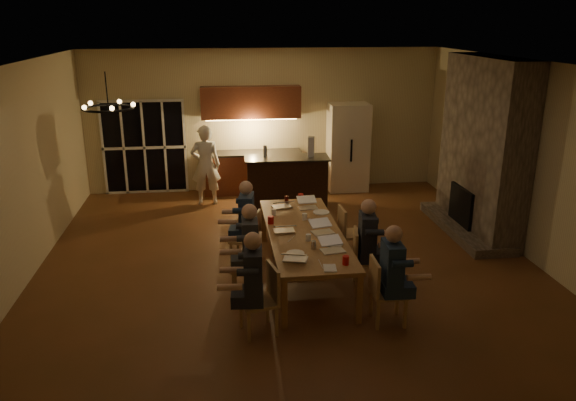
{
  "coord_description": "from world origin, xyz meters",
  "views": [
    {
      "loc": [
        -1.07,
        -8.19,
        3.83
      ],
      "look_at": [
        0.02,
        0.3,
        1.04
      ],
      "focal_mm": 35.0,
      "sensor_mm": 36.0,
      "label": 1
    }
  ],
  "objects_px": {
    "laptop_a": "(295,252)",
    "chair_left_mid": "(246,266)",
    "laptop_e": "(282,201)",
    "redcup_mid": "(271,220)",
    "chair_left_near": "(258,301)",
    "person_left_mid": "(250,250)",
    "laptop_c": "(284,224)",
    "standing_person": "(206,165)",
    "bar_blender": "(311,147)",
    "chair_right_mid": "(369,259)",
    "chair_right_near": "(389,291)",
    "laptop_b": "(333,244)",
    "person_right_near": "(391,276)",
    "laptop_f": "(308,202)",
    "chair_left_far": "(245,238)",
    "mug_front": "(308,238)",
    "plate_near": "(333,244)",
    "mug_back": "(274,212)",
    "chair_right_far": "(353,233)",
    "bar_island": "(287,182)",
    "redcup_near": "(346,260)",
    "mug_mid": "(305,217)",
    "redcup_far": "(301,197)",
    "chandelier": "(108,108)",
    "person_left_near": "(254,284)",
    "plate_far": "(321,212)",
    "plate_left": "(295,253)",
    "laptop_d": "(323,226)",
    "person_right_mid": "(367,244)",
    "refrigerator": "(348,147)",
    "person_left_far": "(247,222)",
    "can_cola": "(287,199)",
    "dining_table": "(304,253)",
    "bar_bottle": "(265,151)"
  },
  "relations": [
    {
      "from": "dining_table",
      "to": "can_cola",
      "type": "xyz_separation_m",
      "value": [
        -0.1,
        1.39,
        0.44
      ]
    },
    {
      "from": "chair_left_far",
      "to": "mug_front",
      "type": "bearing_deg",
      "value": 61.02
    },
    {
      "from": "person_right_mid",
      "to": "laptop_d",
      "type": "relative_size",
      "value": 4.31
    },
    {
      "from": "redcup_mid",
      "to": "redcup_far",
      "type": "relative_size",
      "value": 1.0
    },
    {
      "from": "mug_front",
      "to": "plate_near",
      "type": "xyz_separation_m",
      "value": [
        0.34,
        -0.17,
        -0.04
      ]
    },
    {
      "from": "laptop_e",
      "to": "laptop_c",
      "type": "bearing_deg",
      "value": 71.71
    },
    {
      "from": "chandelier",
      "to": "plate_left",
      "type": "xyz_separation_m",
      "value": [
        2.34,
        -0.28,
        -1.99
      ]
    },
    {
      "from": "person_left_near",
      "to": "plate_near",
      "type": "height_order",
      "value": "person_left_near"
    },
    {
      "from": "chandelier",
      "to": "mug_mid",
      "type": "relative_size",
      "value": 6.46
    },
    {
      "from": "chair_left_near",
      "to": "mug_front",
      "type": "xyz_separation_m",
      "value": [
        0.82,
        1.14,
        0.36
      ]
    },
    {
      "from": "laptop_f",
      "to": "refrigerator",
      "type": "bearing_deg",
      "value": 62.79
    },
    {
      "from": "person_right_near",
      "to": "laptop_f",
      "type": "height_order",
      "value": "person_right_near"
    },
    {
      "from": "chair_left_mid",
      "to": "redcup_mid",
      "type": "xyz_separation_m",
      "value": [
        0.44,
        0.88,
        0.37
      ]
    },
    {
      "from": "bar_island",
      "to": "bar_blender",
      "type": "bearing_deg",
      "value": 0.97
    },
    {
      "from": "mug_back",
      "to": "bar_bottle",
      "type": "distance_m",
      "value": 2.72
    },
    {
      "from": "person_left_mid",
      "to": "person_left_far",
      "type": "relative_size",
      "value": 1.0
    },
    {
      "from": "chair_right_near",
      "to": "chandelier",
      "type": "distance_m",
      "value": 4.28
    },
    {
      "from": "mug_back",
      "to": "bar_island",
      "type": "bearing_deg",
      "value": 78.18
    },
    {
      "from": "laptop_e",
      "to": "redcup_mid",
      "type": "height_order",
      "value": "laptop_e"
    },
    {
      "from": "laptop_e",
      "to": "mug_front",
      "type": "height_order",
      "value": "laptop_e"
    },
    {
      "from": "person_left_mid",
      "to": "plate_far",
      "type": "height_order",
      "value": "person_left_mid"
    },
    {
      "from": "redcup_mid",
      "to": "can_cola",
      "type": "relative_size",
      "value": 1.0
    },
    {
      "from": "chair_right_near",
      "to": "laptop_b",
      "type": "distance_m",
      "value": 1.01
    },
    {
      "from": "standing_person",
      "to": "bar_blender",
      "type": "bearing_deg",
      "value": 168.4
    },
    {
      "from": "person_left_mid",
      "to": "plate_near",
      "type": "bearing_deg",
      "value": 87.71
    },
    {
      "from": "can_cola",
      "to": "mug_front",
      "type": "bearing_deg",
      "value": -87.06
    },
    {
      "from": "laptop_e",
      "to": "plate_left",
      "type": "distance_m",
      "value": 2.02
    },
    {
      "from": "dining_table",
      "to": "chair_right_near",
      "type": "height_order",
      "value": "chair_right_near"
    },
    {
      "from": "person_right_near",
      "to": "plate_far",
      "type": "height_order",
      "value": "person_right_near"
    },
    {
      "from": "chair_left_mid",
      "to": "plate_near",
      "type": "relative_size",
      "value": 3.26
    },
    {
      "from": "person_left_near",
      "to": "laptop_d",
      "type": "xyz_separation_m",
      "value": [
        1.14,
        1.46,
        0.17
      ]
    },
    {
      "from": "mug_back",
      "to": "redcup_far",
      "type": "height_order",
      "value": "redcup_far"
    },
    {
      "from": "chair_left_mid",
      "to": "person_right_mid",
      "type": "distance_m",
      "value": 1.78
    },
    {
      "from": "laptop_d",
      "to": "laptop_f",
      "type": "bearing_deg",
      "value": 79.63
    },
    {
      "from": "chair_right_mid",
      "to": "mug_front",
      "type": "xyz_separation_m",
      "value": [
        -0.89,
        0.07,
        0.36
      ]
    },
    {
      "from": "chair_left_mid",
      "to": "chair_right_mid",
      "type": "height_order",
      "value": "same"
    },
    {
      "from": "bar_island",
      "to": "person_left_mid",
      "type": "height_order",
      "value": "person_left_mid"
    },
    {
      "from": "chair_left_near",
      "to": "person_left_mid",
      "type": "relative_size",
      "value": 0.64
    },
    {
      "from": "plate_near",
      "to": "mug_back",
      "type": "bearing_deg",
      "value": 117.86
    },
    {
      "from": "chair_right_near",
      "to": "laptop_c",
      "type": "xyz_separation_m",
      "value": [
        -1.19,
        1.54,
        0.42
      ]
    },
    {
      "from": "bar_bottle",
      "to": "redcup_mid",
      "type": "bearing_deg",
      "value": -93.56
    },
    {
      "from": "laptop_c",
      "to": "laptop_e",
      "type": "relative_size",
      "value": 1.0
    },
    {
      "from": "chair_right_near",
      "to": "redcup_near",
      "type": "relative_size",
      "value": 7.42
    },
    {
      "from": "chair_left_mid",
      "to": "bar_island",
      "type": "bearing_deg",
      "value": 170.77
    },
    {
      "from": "mug_mid",
      "to": "redcup_near",
      "type": "height_order",
      "value": "redcup_near"
    },
    {
      "from": "laptop_a",
      "to": "chair_left_mid",
      "type": "bearing_deg",
      "value": -24.12
    },
    {
      "from": "chair_right_far",
      "to": "laptop_b",
      "type": "bearing_deg",
      "value": 152.99
    },
    {
      "from": "chair_right_near",
      "to": "mug_mid",
      "type": "xyz_separation_m",
      "value": [
        -0.79,
        2.01,
        0.36
      ]
    },
    {
      "from": "chair_right_near",
      "to": "plate_near",
      "type": "relative_size",
      "value": 3.26
    },
    {
      "from": "chair_right_near",
      "to": "laptop_d",
      "type": "bearing_deg",
      "value": 24.99
    }
  ]
}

